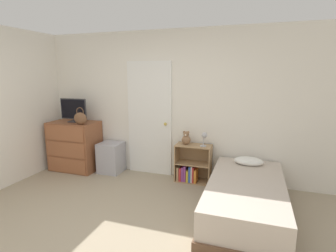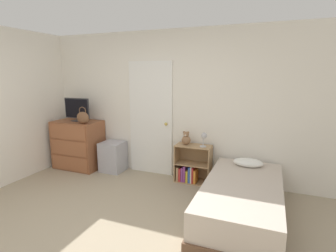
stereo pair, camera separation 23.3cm
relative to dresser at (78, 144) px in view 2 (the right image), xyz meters
name	(u,v)px [view 2 (the right image)]	position (x,y,z in m)	size (l,w,h in m)	color
ground_plane	(83,246)	(1.67, -1.95, -0.46)	(16.00, 16.00, 0.00)	tan
wall_back	(164,105)	(1.67, 0.33, 0.81)	(10.00, 0.06, 2.55)	white
door_closed	(151,119)	(1.44, 0.28, 0.55)	(0.83, 0.09, 2.03)	white
dresser	(78,144)	(0.00, 0.00, 0.00)	(0.89, 0.56, 0.93)	brown
tv	(77,109)	(0.01, 0.01, 0.69)	(0.55, 0.16, 0.44)	#2D2D33
handbag	(83,118)	(0.30, -0.18, 0.58)	(0.25, 0.13, 0.31)	brown
storage_bin	(113,156)	(0.73, 0.08, -0.18)	(0.41, 0.40, 0.56)	#ADADB7
bookshelf	(191,168)	(2.25, 0.13, -0.22)	(0.60, 0.30, 0.65)	tan
teddy_bear	(186,139)	(2.16, 0.13, 0.28)	(0.15, 0.15, 0.23)	#8C6647
desk_lamp	(204,137)	(2.47, 0.09, 0.35)	(0.12, 0.12, 0.24)	#B2B2B7
bed	(242,199)	(3.18, -0.69, -0.24)	(0.98, 1.96, 0.56)	brown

